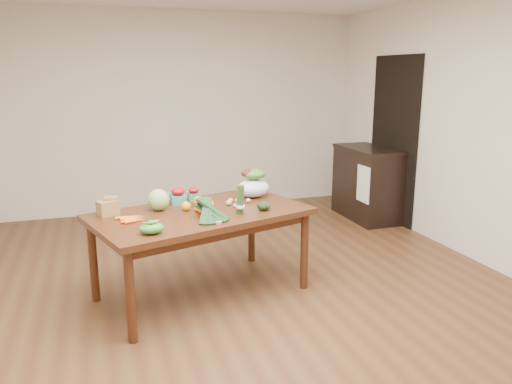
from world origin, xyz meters
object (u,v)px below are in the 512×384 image
object	(u,v)px
cabbage	(158,200)
asparagus_bundle	(240,199)
dining_table	(202,253)
paper_bag	(108,207)
mandarin_cluster	(205,207)
kale_bunch	(212,211)
salad_bag	(253,185)
cabinet	(367,183)

from	to	relation	value
cabbage	asparagus_bundle	xyz separation A→B (m)	(0.62, -0.33, 0.03)
dining_table	paper_bag	bearing A→B (deg)	154.05
mandarin_cluster	kale_bunch	world-z (taller)	kale_bunch
cabbage	kale_bunch	bearing A→B (deg)	-51.46
dining_table	mandarin_cluster	xyz separation A→B (m)	(0.02, -0.06, 0.43)
cabbage	salad_bag	xyz separation A→B (m)	(0.90, 0.19, 0.03)
mandarin_cluster	dining_table	bearing A→B (deg)	109.85
paper_bag	mandarin_cluster	xyz separation A→B (m)	(0.77, -0.18, -0.02)
cabbage	mandarin_cluster	xyz separation A→B (m)	(0.35, -0.21, -0.04)
kale_bunch	cabbage	bearing A→B (deg)	111.32
cabinet	asparagus_bundle	world-z (taller)	asparagus_bundle
kale_bunch	mandarin_cluster	bearing A→B (deg)	74.07
cabinet	kale_bunch	bearing A→B (deg)	-142.26
dining_table	salad_bag	distance (m)	0.83
dining_table	cabinet	world-z (taller)	cabinet
kale_bunch	dining_table	bearing A→B (deg)	78.10
salad_bag	mandarin_cluster	bearing A→B (deg)	-143.93
paper_bag	cabinet	bearing A→B (deg)	25.07
kale_bunch	salad_bag	distance (m)	0.84
cabbage	dining_table	bearing A→B (deg)	-24.08
cabinet	kale_bunch	distance (m)	3.22
cabinet	asparagus_bundle	distance (m)	2.95
cabinet	cabbage	world-z (taller)	cabinet
paper_bag	mandarin_cluster	distance (m)	0.79
kale_bunch	salad_bag	xyz separation A→B (m)	(0.54, 0.64, 0.04)
cabbage	kale_bunch	xyz separation A→B (m)	(0.36, -0.45, -0.01)
salad_bag	dining_table	bearing A→B (deg)	-149.47
cabinet	dining_table	bearing A→B (deg)	-147.06
cabbage	asparagus_bundle	distance (m)	0.70
dining_table	kale_bunch	size ratio (longest dim) A/B	4.42
cabinet	salad_bag	bearing A→B (deg)	-146.39
dining_table	cabbage	bearing A→B (deg)	138.70
cabinet	mandarin_cluster	bearing A→B (deg)	-145.85
mandarin_cluster	asparagus_bundle	bearing A→B (deg)	-23.78
kale_bunch	asparagus_bundle	xyz separation A→B (m)	(0.27, 0.12, 0.05)
dining_table	paper_bag	world-z (taller)	paper_bag
kale_bunch	asparagus_bundle	world-z (taller)	asparagus_bundle
cabinet	asparagus_bundle	xyz separation A→B (m)	(-2.27, -1.84, 0.40)
mandarin_cluster	salad_bag	bearing A→B (deg)	36.07
kale_bunch	paper_bag	bearing A→B (deg)	134.45
dining_table	paper_bag	size ratio (longest dim) A/B	8.40
mandarin_cluster	paper_bag	bearing A→B (deg)	166.99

